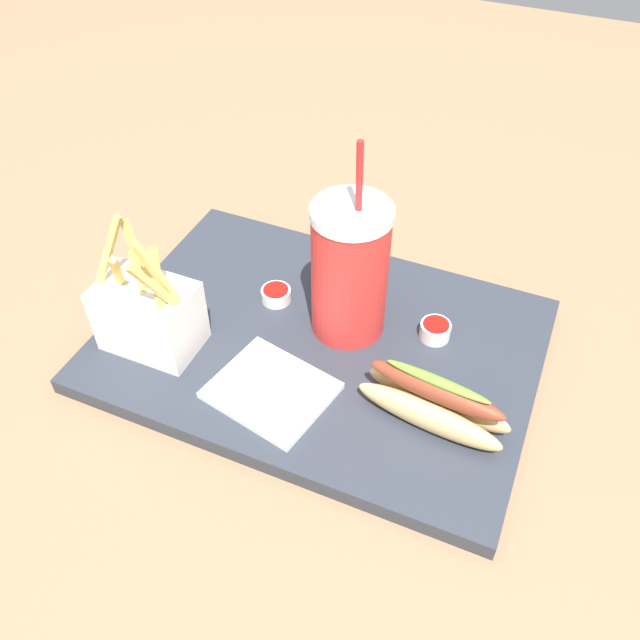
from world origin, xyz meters
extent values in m
cube|color=#8C6B4C|center=(0.00, 0.00, -0.01)|extent=(2.40, 2.40, 0.02)
cube|color=#2D333D|center=(0.00, 0.00, 0.01)|extent=(0.49, 0.35, 0.02)
cylinder|color=red|center=(0.02, 0.03, 0.10)|extent=(0.08, 0.08, 0.15)
cylinder|color=white|center=(0.02, 0.03, 0.18)|extent=(0.09, 0.09, 0.01)
cylinder|color=red|center=(0.03, 0.03, 0.22)|extent=(0.01, 0.01, 0.08)
cube|color=white|center=(-0.17, -0.08, 0.06)|extent=(0.11, 0.07, 0.08)
cube|color=#E5C660|center=(-0.14, -0.10, 0.13)|extent=(0.03, 0.04, 0.07)
cube|color=#E5C660|center=(-0.18, -0.06, 0.12)|extent=(0.04, 0.02, 0.09)
cube|color=#E5C660|center=(-0.14, -0.09, 0.12)|extent=(0.03, 0.04, 0.08)
cube|color=#E5C660|center=(-0.21, -0.08, 0.14)|extent=(0.03, 0.03, 0.09)
cube|color=#E5C660|center=(-0.17, -0.08, 0.11)|extent=(0.03, 0.02, 0.07)
cube|color=#E5C660|center=(-0.19, -0.09, 0.12)|extent=(0.04, 0.04, 0.08)
cube|color=#E5C660|center=(-0.14, -0.08, 0.13)|extent=(0.04, 0.02, 0.09)
ellipsoid|color=#DBB775|center=(0.15, -0.07, 0.04)|extent=(0.16, 0.04, 0.03)
ellipsoid|color=#DBB775|center=(0.15, -0.05, 0.04)|extent=(0.16, 0.04, 0.03)
ellipsoid|color=brown|center=(0.15, -0.06, 0.06)|extent=(0.14, 0.04, 0.02)
ellipsoid|color=#6B9E33|center=(0.15, -0.06, 0.08)|extent=(0.11, 0.02, 0.01)
cylinder|color=white|center=(-0.07, 0.04, 0.03)|extent=(0.04, 0.04, 0.02)
cylinder|color=#B2140F|center=(-0.07, 0.04, 0.03)|extent=(0.03, 0.03, 0.01)
cylinder|color=white|center=(0.12, 0.06, 0.03)|extent=(0.04, 0.04, 0.02)
cylinder|color=#B2140F|center=(0.12, 0.06, 0.04)|extent=(0.03, 0.03, 0.01)
cube|color=white|center=(-0.02, -0.09, 0.02)|extent=(0.14, 0.12, 0.01)
camera|label=1|loc=(0.21, -0.48, 0.57)|focal=37.16mm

